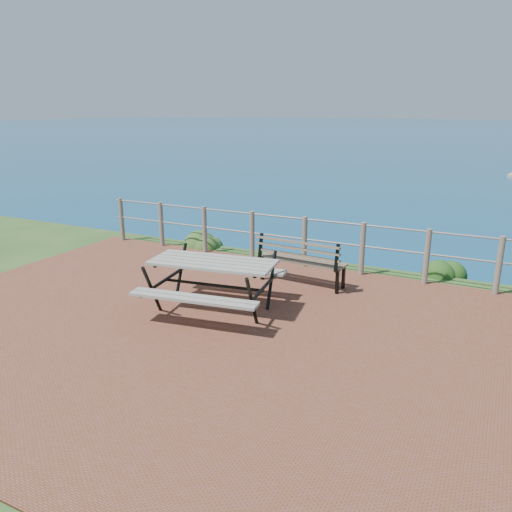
{
  "coord_description": "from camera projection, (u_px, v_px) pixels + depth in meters",
  "views": [
    {
      "loc": [
        3.38,
        -5.5,
        3.02
      ],
      "look_at": [
        -0.06,
        1.35,
        0.75
      ],
      "focal_mm": 35.0,
      "sensor_mm": 36.0,
      "label": 1
    }
  ],
  "objects": [
    {
      "name": "shrub_lip_west",
      "position": [
        203.0,
        247.0,
        11.35
      ],
      "size": [
        0.78,
        0.78,
        0.53
      ],
      "primitive_type": "ellipsoid",
      "color": "#2E5520",
      "rests_on": "ground"
    },
    {
      "name": "ground",
      "position": [
        217.0,
        332.0,
        7.02
      ],
      "size": [
        10.0,
        7.0,
        0.12
      ],
      "primitive_type": "cube",
      "color": "brown",
      "rests_on": "ground"
    },
    {
      "name": "picnic_table",
      "position": [
        213.0,
        280.0,
        7.6
      ],
      "size": [
        1.98,
        1.62,
        0.79
      ],
      "rotation": [
        0.0,
        0.0,
        0.15
      ],
      "color": "gray",
      "rests_on": "ground"
    },
    {
      "name": "shrub_lip_east",
      "position": [
        448.0,
        273.0,
        9.54
      ],
      "size": [
        0.71,
        0.71,
        0.43
      ],
      "primitive_type": "ellipsoid",
      "color": "#234916",
      "rests_on": "ground"
    },
    {
      "name": "safety_railing",
      "position": [
        305.0,
        239.0,
        9.73
      ],
      "size": [
        9.4,
        0.1,
        1.0
      ],
      "color": "#6B5B4C",
      "rests_on": "ground"
    },
    {
      "name": "park_bench",
      "position": [
        302.0,
        253.0,
        8.73
      ],
      "size": [
        1.58,
        0.49,
        0.88
      ],
      "rotation": [
        0.0,
        0.0,
        -0.06
      ],
      "color": "brown",
      "rests_on": "ground"
    },
    {
      "name": "ocean",
      "position": [
        505.0,
        117.0,
        178.44
      ],
      "size": [
        1200.0,
        1200.0,
        0.0
      ],
      "primitive_type": "plane",
      "color": "#155D80",
      "rests_on": "ground"
    }
  ]
}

